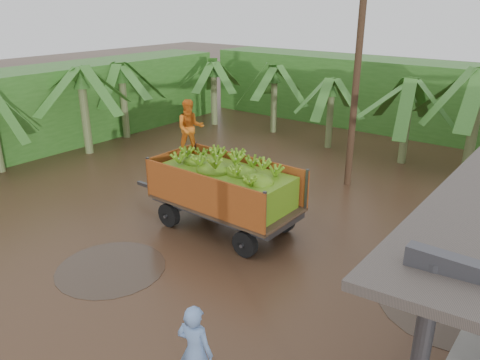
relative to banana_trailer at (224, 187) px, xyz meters
name	(u,v)px	position (x,y,z in m)	size (l,w,h in m)	color
ground	(243,271)	(1.93, -1.57, -1.35)	(100.00, 100.00, 0.00)	black
hedge_north	(401,96)	(-0.07, 14.43, 0.45)	(22.00, 3.00, 3.60)	#2D661E
hedge_west	(62,105)	(-12.07, 2.43, 0.45)	(3.00, 18.00, 3.60)	#2D661E
banana_trailer	(224,187)	(0.00, 0.00, 0.00)	(6.13, 2.16, 3.75)	#CD5E1D
man_blue	(195,352)	(3.71, -5.21, -0.44)	(0.67, 0.44, 1.83)	#6686BA
utility_pole	(356,81)	(1.32, 5.61, 2.50)	(1.20, 0.24, 7.60)	#47301E
banana_plants	(240,121)	(-3.32, 5.00, 0.48)	(24.13, 20.64, 4.24)	#2D661E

